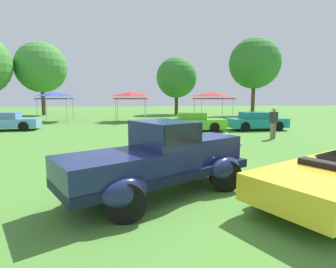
{
  "coord_description": "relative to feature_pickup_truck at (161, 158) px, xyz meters",
  "views": [
    {
      "loc": [
        -1.24,
        -6.2,
        2.23
      ],
      "look_at": [
        -0.22,
        1.7,
        1.13
      ],
      "focal_mm": 28.44,
      "sensor_mm": 36.0,
      "label": 1
    }
  ],
  "objects": [
    {
      "name": "show_car_skyblue",
      "position": [
        -9.12,
        13.31,
        -0.27
      ],
      "size": [
        4.07,
        2.07,
        1.22
      ],
      "color": "#669EDB",
      "rests_on": "ground_plane"
    },
    {
      "name": "canopy_tent_right_field",
      "position": [
        6.97,
        19.1,
        1.56
      ],
      "size": [
        3.27,
        3.27,
        2.71
      ],
      "color": "#B7B7BC",
      "rests_on": "ground_plane"
    },
    {
      "name": "spectator_near_truck",
      "position": [
        6.84,
        7.5,
        0.04
      ],
      "size": [
        0.46,
        0.37,
        1.69
      ],
      "color": "#7F7056",
      "rests_on": "ground_plane"
    },
    {
      "name": "show_car_lime",
      "position": [
        3.33,
        11.31,
        -0.27
      ],
      "size": [
        4.18,
        2.05,
        1.22
      ],
      "color": "#60C62D",
      "rests_on": "ground_plane"
    },
    {
      "name": "treeline_center",
      "position": [
        4.97,
        28.77,
        3.87
      ],
      "size": [
        5.2,
        5.2,
        7.36
      ],
      "color": "#47331E",
      "rests_on": "ground_plane"
    },
    {
      "name": "show_car_teal",
      "position": [
        7.73,
        11.37,
        -0.27
      ],
      "size": [
        3.97,
        1.8,
        1.22
      ],
      "color": "teal",
      "rests_on": "ground_plane"
    },
    {
      "name": "canopy_tent_left_field",
      "position": [
        -7.65,
        19.6,
        1.55
      ],
      "size": [
        2.74,
        2.74,
        2.71
      ],
      "color": "#B7B7BC",
      "rests_on": "ground_plane"
    },
    {
      "name": "treeline_mid_left",
      "position": [
        -11.69,
        28.95,
        4.94
      ],
      "size": [
        6.06,
        6.06,
        8.85
      ],
      "color": "brown",
      "rests_on": "ground_plane"
    },
    {
      "name": "feature_pickup_truck",
      "position": [
        0.0,
        0.0,
        0.0
      ],
      "size": [
        4.6,
        3.49,
        1.7
      ],
      "color": "black",
      "rests_on": "ground_plane"
    },
    {
      "name": "ground_plane",
      "position": [
        0.64,
        0.33,
        -0.87
      ],
      "size": [
        120.0,
        120.0,
        0.0
      ],
      "primitive_type": "plane",
      "color": "#4C8433"
    },
    {
      "name": "canopy_tent_center_field",
      "position": [
        -0.84,
        19.14,
        1.55
      ],
      "size": [
        2.95,
        2.95,
        2.71
      ],
      "color": "#B7B7BC",
      "rests_on": "ground_plane"
    },
    {
      "name": "treeline_mid_right",
      "position": [
        13.6,
        24.66,
        5.31
      ],
      "size": [
        5.94,
        5.94,
        9.17
      ],
      "color": "brown",
      "rests_on": "ground_plane"
    }
  ]
}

